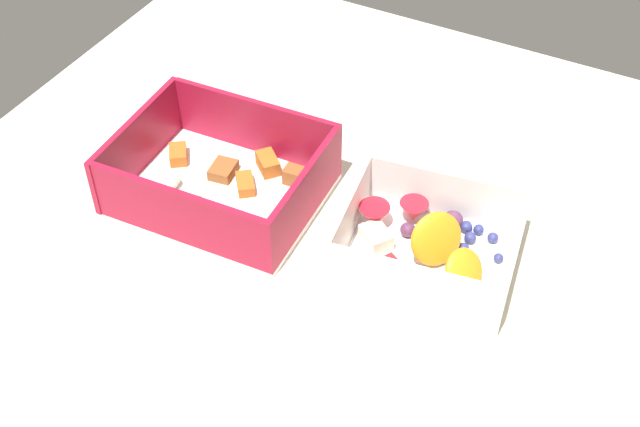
# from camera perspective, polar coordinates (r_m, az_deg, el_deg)

# --- Properties ---
(table_surface) EXTENTS (0.80, 0.80, 0.02)m
(table_surface) POSITION_cam_1_polar(r_m,az_deg,el_deg) (0.81, 0.16, -2.20)
(table_surface) COLOR beige
(table_surface) RESTS_ON ground
(pasta_container) EXTENTS (0.20, 0.16, 0.07)m
(pasta_container) POSITION_cam_1_polar(r_m,az_deg,el_deg) (0.84, -6.63, 2.20)
(pasta_container) COLOR white
(pasta_container) RESTS_ON table_surface
(fruit_bowl) EXTENTS (0.17, 0.15, 0.06)m
(fruit_bowl) POSITION_cam_1_polar(r_m,az_deg,el_deg) (0.78, 7.08, -2.06)
(fruit_bowl) COLOR white
(fruit_bowl) RESTS_ON table_surface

